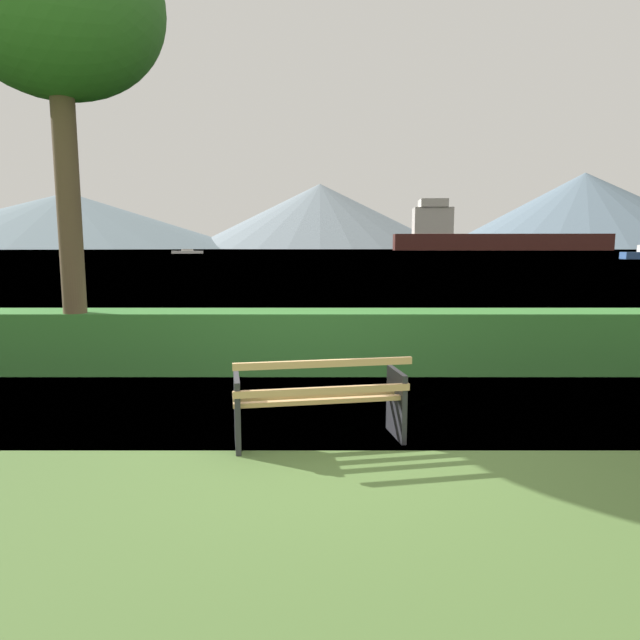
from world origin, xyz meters
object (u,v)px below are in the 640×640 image
Objects in this scene: tree_near_bench at (58,10)px; cargo_ship_large at (485,236)px; park_bench at (320,400)px; fishing_boat_near at (188,252)px.

tree_near_bench is 0.06× the size of cargo_ship_large.
tree_near_bench is at bearing 141.76° from park_bench.
tree_near_bench is 0.72× the size of fishing_boat_near.
cargo_ship_large is (87.52, 287.43, 7.11)m from park_bench.
tree_near_bench reaches higher than fishing_boat_near.
park_bench is 154.09m from fishing_boat_near.
fishing_boat_near is (-37.59, 149.44, 0.06)m from park_bench.
cargo_ship_large is at bearing 47.80° from fishing_boat_near.
cargo_ship_large is 186.40m from fishing_boat_near.
cargo_ship_large is at bearing 72.25° from tree_near_bench.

